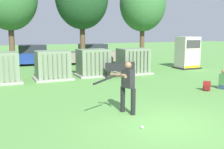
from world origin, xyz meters
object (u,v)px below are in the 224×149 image
(backpack, at_px, (207,86))
(park_bench, at_px, (120,69))
(transformer_mid_west, at_px, (53,66))
(parked_car_right_of_center, at_px, (92,54))
(transformer_east, at_px, (133,62))
(batter, at_px, (127,85))
(seated_spectator, at_px, (224,81))
(parked_car_left_of_center, at_px, (31,56))
(transformer_mid_east, at_px, (93,63))
(transformer_west, at_px, (0,68))
(sports_ball, at_px, (142,127))
(generator_enclosure, at_px, (187,53))

(backpack, bearing_deg, park_bench, 113.88)
(transformer_mid_west, height_order, backpack, transformer_mid_west)
(parked_car_right_of_center, bearing_deg, transformer_east, -86.58)
(batter, xyz_separation_m, seated_spectator, (6.04, 1.62, -0.60))
(backpack, bearing_deg, parked_car_left_of_center, 114.72)
(transformer_mid_west, bearing_deg, transformer_mid_east, 5.51)
(transformer_west, bearing_deg, backpack, -34.24)
(parked_car_left_of_center, distance_m, parked_car_right_of_center, 4.95)
(park_bench, xyz_separation_m, batter, (-2.84, -6.47, 0.44))
(sports_ball, height_order, parked_car_left_of_center, parked_car_left_of_center)
(transformer_west, xyz_separation_m, generator_enclosure, (12.65, 0.56, 0.35))
(transformer_west, relative_size, transformer_mid_west, 1.00)
(transformer_mid_east, distance_m, parked_car_left_of_center, 7.50)
(transformer_mid_west, bearing_deg, park_bench, -15.32)
(transformer_mid_west, bearing_deg, parked_car_left_of_center, 91.42)
(sports_ball, xyz_separation_m, parked_car_left_of_center, (-0.79, 16.20, 0.71))
(transformer_west, relative_size, generator_enclosure, 0.91)
(transformer_mid_west, bearing_deg, transformer_west, -179.95)
(sports_ball, bearing_deg, transformer_mid_west, 93.92)
(parked_car_left_of_center, bearing_deg, transformer_mid_east, -68.86)
(transformer_mid_east, bearing_deg, transformer_mid_west, -174.49)
(transformer_mid_west, relative_size, backpack, 4.77)
(sports_ball, height_order, backpack, backpack)
(backpack, bearing_deg, transformer_west, 145.76)
(transformer_east, relative_size, generator_enclosure, 0.91)
(transformer_east, bearing_deg, park_bench, -145.31)
(seated_spectator, distance_m, backpack, 1.07)
(transformer_mid_west, height_order, transformer_mid_east, same)
(sports_ball, distance_m, parked_car_left_of_center, 16.23)
(transformer_mid_east, relative_size, sports_ball, 23.33)
(park_bench, distance_m, backpack, 5.30)
(transformer_mid_east, height_order, seated_spectator, transformer_mid_east)
(batter, bearing_deg, backpack, 18.21)
(transformer_mid_west, distance_m, transformer_mid_east, 2.54)
(transformer_west, relative_size, batter, 1.21)
(transformer_mid_east, xyz_separation_m, park_bench, (1.18, -1.26, -0.25))
(park_bench, bearing_deg, transformer_east, 34.69)
(parked_car_left_of_center, bearing_deg, sports_ball, -87.19)
(batter, distance_m, parked_car_left_of_center, 14.76)
(transformer_mid_east, bearing_deg, sports_ball, -101.72)
(backpack, xyz_separation_m, parked_car_left_of_center, (-6.02, 13.09, 0.54))
(park_bench, height_order, parked_car_left_of_center, parked_car_left_of_center)
(sports_ball, bearing_deg, parked_car_left_of_center, 92.81)
(generator_enclosure, distance_m, parked_car_right_of_center, 7.98)
(sports_ball, relative_size, parked_car_left_of_center, 0.02)
(park_bench, relative_size, seated_spectator, 1.91)
(generator_enclosure, xyz_separation_m, parked_car_left_of_center, (-10.08, 6.68, -0.38))
(transformer_west, height_order, seated_spectator, transformer_west)
(transformer_east, xyz_separation_m, backpack, (0.72, -5.82, -0.57))
(transformer_mid_east, xyz_separation_m, backpack, (3.32, -6.09, -0.57))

